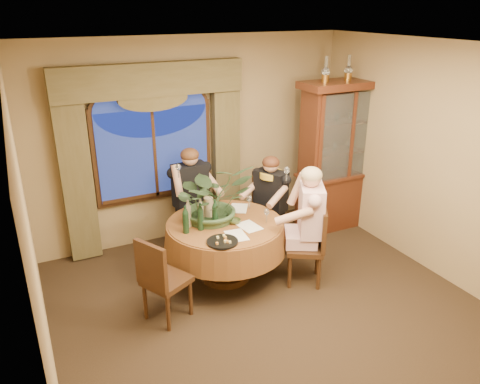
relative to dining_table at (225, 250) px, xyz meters
name	(u,v)px	position (x,y,z in m)	size (l,w,h in m)	color
floor	(284,324)	(0.17, -1.12, -0.38)	(5.00, 5.00, 0.00)	black
wall_back	(194,140)	(0.17, 1.38, 1.02)	(4.50, 4.50, 0.00)	#91784E
wall_right	(456,169)	(2.42, -1.12, 1.02)	(5.00, 5.00, 0.00)	#91784E
ceiling	(295,50)	(0.17, -1.12, 2.42)	(5.00, 5.00, 0.00)	white
window	(154,153)	(-0.43, 1.31, 0.92)	(1.62, 0.10, 1.32)	navy
arched_transom	(150,95)	(-0.43, 1.31, 1.71)	(1.60, 0.06, 0.44)	navy
drapery_left	(76,174)	(-1.46, 1.26, 0.80)	(0.38, 0.14, 2.32)	#4D4424
drapery_right	(226,153)	(0.60, 1.26, 0.80)	(0.38, 0.14, 2.32)	#4D4424
swag_valance	(151,80)	(-0.43, 1.23, 1.90)	(2.45, 0.16, 0.42)	#4D4424
dining_table	(225,250)	(0.00, 0.00, 0.00)	(1.48, 1.48, 0.75)	maroon
china_cabinet	(341,156)	(2.16, 0.63, 0.72)	(1.35, 0.53, 2.18)	#3C190E
oil_lamp_left	(326,69)	(1.78, 0.63, 1.98)	(0.11, 0.11, 0.34)	#A5722D
oil_lamp_center	(349,68)	(2.16, 0.63, 1.98)	(0.11, 0.11, 0.34)	#A5722D
oil_lamp_right	(370,66)	(2.54, 0.63, 1.98)	(0.11, 0.11, 0.34)	#A5722D
chair_right	(305,246)	(0.82, -0.50, 0.10)	(0.42, 0.42, 0.96)	black
chair_back_right	(260,211)	(0.81, 0.62, 0.10)	(0.42, 0.42, 0.96)	black
chair_back	(195,210)	(0.02, 1.06, 0.10)	(0.42, 0.42, 0.96)	black
chair_front_left	(167,278)	(-0.89, -0.46, 0.10)	(0.42, 0.42, 0.96)	black
person_pink	(310,225)	(0.89, -0.47, 0.35)	(0.52, 0.48, 1.46)	beige
person_back	(191,198)	(-0.08, 0.95, 0.34)	(0.51, 0.47, 1.43)	black
person_scarf	(271,203)	(0.88, 0.45, 0.29)	(0.48, 0.44, 1.33)	black
stoneware_vase	(209,209)	(-0.14, 0.16, 0.51)	(0.15, 0.15, 0.28)	#907C5A
centerpiece_plant	(212,171)	(-0.08, 0.17, 0.98)	(0.94, 1.04, 0.81)	#334F2F
olive_bowl	(235,221)	(0.09, -0.08, 0.40)	(0.15, 0.15, 0.05)	#435127
cheese_platter	(222,242)	(-0.24, -0.46, 0.39)	(0.34, 0.34, 0.02)	black
wine_bottle_0	(186,219)	(-0.51, -0.06, 0.54)	(0.07, 0.07, 0.33)	black
wine_bottle_1	(215,213)	(-0.14, -0.04, 0.54)	(0.07, 0.07, 0.33)	black
wine_bottle_2	(188,213)	(-0.42, 0.08, 0.54)	(0.07, 0.07, 0.33)	tan
wine_bottle_3	(200,212)	(-0.28, 0.06, 0.54)	(0.07, 0.07, 0.33)	tan
wine_bottle_4	(200,217)	(-0.33, -0.06, 0.54)	(0.07, 0.07, 0.33)	black
tasting_paper_0	(249,226)	(0.20, -0.24, 0.38)	(0.21, 0.30, 0.00)	white
tasting_paper_1	(239,208)	(0.32, 0.29, 0.38)	(0.21, 0.30, 0.00)	white
tasting_paper_2	(237,235)	(-0.03, -0.38, 0.38)	(0.21, 0.30, 0.00)	white
wine_glass_person_pink	(267,216)	(0.44, -0.23, 0.46)	(0.07, 0.07, 0.18)	silver
wine_glass_person_back	(206,201)	(-0.04, 0.49, 0.46)	(0.07, 0.07, 0.18)	silver
wine_glass_person_scarf	(249,202)	(0.44, 0.22, 0.46)	(0.07, 0.07, 0.18)	silver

